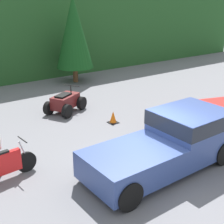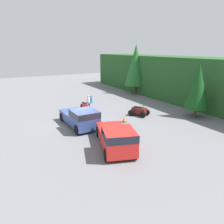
# 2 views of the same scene
# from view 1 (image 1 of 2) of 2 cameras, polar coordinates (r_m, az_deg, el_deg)

# --- Properties ---
(ground_plane) EXTENTS (80.00, 80.00, 0.00)m
(ground_plane) POSITION_cam_1_polar(r_m,az_deg,el_deg) (10.41, 6.91, -10.36)
(ground_plane) COLOR slate
(tree_mid_left) EXTENTS (2.40, 2.40, 5.45)m
(tree_mid_left) POSITION_cam_1_polar(r_m,az_deg,el_deg) (20.34, -7.01, 14.26)
(tree_mid_left) COLOR brown
(tree_mid_left) RESTS_ON ground_plane
(pickup_truck_second) EXTENTS (5.13, 2.20, 1.77)m
(pickup_truck_second) POSITION_cam_1_polar(r_m,az_deg,el_deg) (10.29, 10.83, -5.09)
(pickup_truck_second) COLOR #334784
(pickup_truck_second) RESTS_ON ground_plane
(dirt_bike) EXTENTS (2.18, 0.60, 1.16)m
(dirt_bike) POSITION_cam_1_polar(r_m,az_deg,el_deg) (10.13, -19.30, -9.29)
(dirt_bike) COLOR black
(dirt_bike) RESTS_ON ground_plane
(quad_atv) EXTENTS (2.32, 2.05, 1.22)m
(quad_atv) POSITION_cam_1_polar(r_m,az_deg,el_deg) (15.29, -8.52, 1.75)
(quad_atv) COLOR black
(quad_atv) RESTS_ON ground_plane
(traffic_cone) EXTENTS (0.42, 0.42, 0.55)m
(traffic_cone) POSITION_cam_1_polar(r_m,az_deg,el_deg) (13.85, 0.20, -1.01)
(traffic_cone) COLOR black
(traffic_cone) RESTS_ON ground_plane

